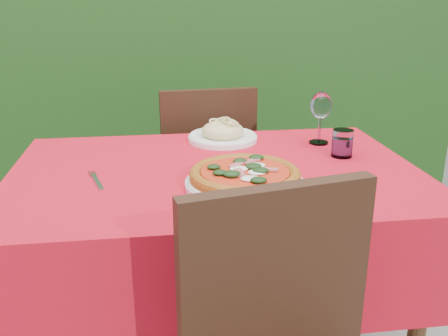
{
  "coord_description": "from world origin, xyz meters",
  "views": [
    {
      "loc": [
        -0.18,
        -1.45,
        1.26
      ],
      "look_at": [
        0.02,
        -0.05,
        0.77
      ],
      "focal_mm": 40.0,
      "sensor_mm": 36.0,
      "label": 1
    }
  ],
  "objects": [
    {
      "name": "pizza_plate",
      "position": [
        0.06,
        -0.16,
        0.78
      ],
      "size": [
        0.4,
        0.4,
        0.06
      ],
      "rotation": [
        0.0,
        0.0,
        0.38
      ],
      "color": "silver",
      "rests_on": "dining_table"
    },
    {
      "name": "dining_table",
      "position": [
        0.0,
        0.0,
        0.6
      ],
      "size": [
        1.26,
        0.86,
        0.75
      ],
      "color": "#432915",
      "rests_on": "ground"
    },
    {
      "name": "chair_far",
      "position": [
        0.03,
        0.66,
        0.51
      ],
      "size": [
        0.44,
        0.44,
        0.9
      ],
      "rotation": [
        0.0,
        0.0,
        3.23
      ],
      "color": "black",
      "rests_on": "ground"
    },
    {
      "name": "hedge",
      "position": [
        0.0,
        1.55,
        0.92
      ],
      "size": [
        3.2,
        0.55,
        1.78
      ],
      "color": "black",
      "rests_on": "ground"
    },
    {
      "name": "pasta_plate",
      "position": [
        0.07,
        0.31,
        0.77
      ],
      "size": [
        0.26,
        0.26,
        0.07
      ],
      "rotation": [
        0.0,
        0.0,
        -0.28
      ],
      "color": "white",
      "rests_on": "dining_table"
    },
    {
      "name": "wine_glass",
      "position": [
        0.41,
        0.23,
        0.88
      ],
      "size": [
        0.08,
        0.08,
        0.19
      ],
      "color": "silver",
      "rests_on": "dining_table"
    },
    {
      "name": "water_glass",
      "position": [
        0.43,
        0.07,
        0.79
      ],
      "size": [
        0.07,
        0.07,
        0.09
      ],
      "color": "silver",
      "rests_on": "dining_table"
    },
    {
      "name": "fork",
      "position": [
        -0.35,
        -0.07,
        0.75
      ],
      "size": [
        0.07,
        0.18,
        0.0
      ],
      "primitive_type": "cube",
      "rotation": [
        0.0,
        0.0,
        0.28
      ],
      "color": "silver",
      "rests_on": "dining_table"
    }
  ]
}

